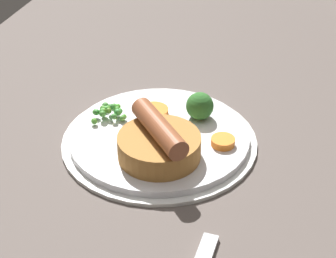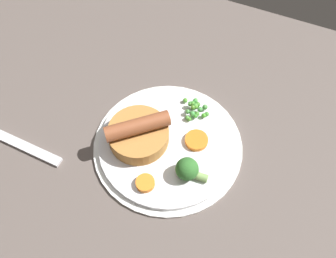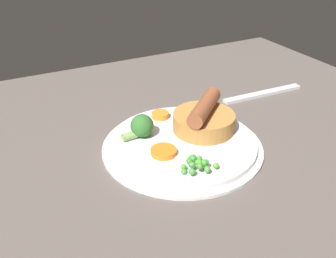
% 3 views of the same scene
% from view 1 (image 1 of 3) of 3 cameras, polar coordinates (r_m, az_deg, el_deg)
% --- Properties ---
extents(dining_table, '(1.10, 0.80, 0.03)m').
position_cam_1_polar(dining_table, '(0.77, 1.28, -0.11)').
color(dining_table, '#564C47').
rests_on(dining_table, ground).
extents(dinner_plate, '(0.25, 0.25, 0.01)m').
position_cam_1_polar(dinner_plate, '(0.72, -0.87, -1.00)').
color(dinner_plate, silver).
rests_on(dinner_plate, dining_table).
extents(sausage_pudding, '(0.10, 0.10, 0.05)m').
position_cam_1_polar(sausage_pudding, '(0.66, -1.00, -1.40)').
color(sausage_pudding, '#AD7538').
rests_on(sausage_pudding, dinner_plate).
extents(pea_pile, '(0.05, 0.05, 0.02)m').
position_cam_1_polar(pea_pile, '(0.74, -6.06, 1.83)').
color(pea_pile, '#498732').
rests_on(pea_pile, dinner_plate).
extents(broccoli_floret_near, '(0.05, 0.04, 0.04)m').
position_cam_1_polar(broccoli_floret_near, '(0.74, 3.27, 2.36)').
color(broccoli_floret_near, '#2D6628').
rests_on(broccoli_floret_near, dinner_plate).
extents(carrot_slice_0, '(0.05, 0.05, 0.01)m').
position_cam_1_polar(carrot_slice_0, '(0.75, -1.44, 1.81)').
color(carrot_slice_0, orange).
rests_on(carrot_slice_0, dinner_plate).
extents(carrot_slice_1, '(0.04, 0.04, 0.01)m').
position_cam_1_polar(carrot_slice_1, '(0.69, 5.60, -1.28)').
color(carrot_slice_1, orange).
rests_on(carrot_slice_1, dinner_plate).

